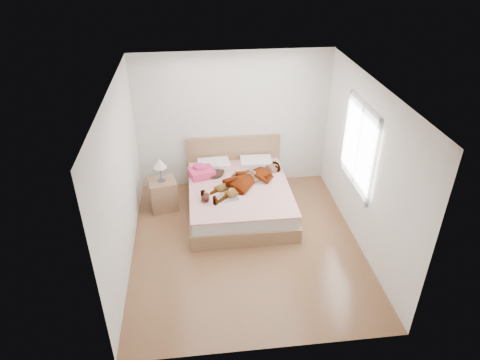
{
  "coord_description": "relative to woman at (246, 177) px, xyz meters",
  "views": [
    {
      "loc": [
        -0.72,
        -5.35,
        4.42
      ],
      "look_at": [
        0.0,
        0.85,
        0.7
      ],
      "focal_mm": 32.0,
      "sensor_mm": 36.0,
      "label": 1
    }
  ],
  "objects": [
    {
      "name": "ground",
      "position": [
        -0.13,
        -1.04,
        -0.63
      ],
      "size": [
        4.0,
        4.0,
        0.0
      ],
      "primitive_type": "plane",
      "color": "#513419",
      "rests_on": "ground"
    },
    {
      "name": "woman",
      "position": [
        0.0,
        0.0,
        0.0
      ],
      "size": [
        1.77,
        1.53,
        0.24
      ],
      "primitive_type": "imported",
      "rotation": [
        0.0,
        0.0,
        -0.94
      ],
      "color": "white",
      "rests_on": "bed"
    },
    {
      "name": "hair",
      "position": [
        -0.57,
        0.45,
        -0.08
      ],
      "size": [
        0.5,
        0.59,
        0.08
      ],
      "primitive_type": "ellipsoid",
      "rotation": [
        0.0,
        0.0,
        0.1
      ],
      "color": "black",
      "rests_on": "bed"
    },
    {
      "name": "phone",
      "position": [
        -0.5,
        0.4,
        0.08
      ],
      "size": [
        0.1,
        0.11,
        0.06
      ],
      "primitive_type": "cube",
      "rotation": [
        0.44,
        0.0,
        0.63
      ],
      "color": "silver",
      "rests_on": "bed"
    },
    {
      "name": "room_shell",
      "position": [
        1.64,
        -0.74,
        0.87
      ],
      "size": [
        4.0,
        4.0,
        4.0
      ],
      "color": "white",
      "rests_on": "ground"
    },
    {
      "name": "bed",
      "position": [
        -0.13,
        -0.01,
        -0.35
      ],
      "size": [
        1.8,
        2.08,
        1.0
      ],
      "color": "#8E6541",
      "rests_on": "ground"
    },
    {
      "name": "towel",
      "position": [
        -0.77,
        0.35,
        -0.03
      ],
      "size": [
        0.52,
        0.46,
        0.23
      ],
      "color": "#E73E77",
      "rests_on": "bed"
    },
    {
      "name": "magazine",
      "position": [
        -0.38,
        -0.45,
        -0.11
      ],
      "size": [
        0.44,
        0.34,
        0.02
      ],
      "color": "white",
      "rests_on": "bed"
    },
    {
      "name": "coffee_mug",
      "position": [
        -0.29,
        -0.33,
        -0.07
      ],
      "size": [
        0.13,
        0.09,
        0.1
      ],
      "color": "white",
      "rests_on": "bed"
    },
    {
      "name": "plush_toy",
      "position": [
        -0.73,
        -0.48,
        -0.06
      ],
      "size": [
        0.17,
        0.22,
        0.11
      ],
      "color": "black",
      "rests_on": "bed"
    },
    {
      "name": "nightstand",
      "position": [
        -1.48,
        0.16,
        -0.3
      ],
      "size": [
        0.55,
        0.51,
        1.0
      ],
      "color": "brown",
      "rests_on": "ground"
    }
  ]
}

